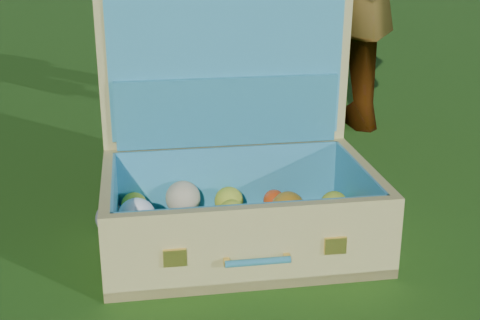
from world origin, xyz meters
The scene contains 3 objects.
ground centered at (0.00, 0.00, 0.00)m, with size 60.00×60.00×0.00m, color #215114.
stray_ball centered at (-0.37, -0.10, 0.03)m, with size 0.07×0.07×0.07m, color teal.
suitcase centered at (-0.09, -0.11, 0.16)m, with size 0.64×0.50×0.56m.
Camera 1 is at (-0.08, -1.49, 0.67)m, focal length 50.00 mm.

